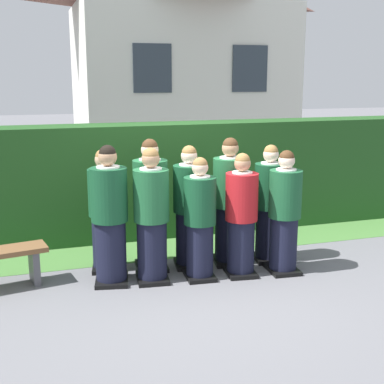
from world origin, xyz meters
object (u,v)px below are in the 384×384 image
(student_rear_row_0, at_px, (105,213))
(student_rear_row_1, at_px, (151,208))
(student_in_red_blazer, at_px, (241,218))
(student_rear_row_3, at_px, (229,204))
(student_front_row_0, at_px, (110,219))
(student_front_row_2, at_px, (200,222))
(student_front_row_1, at_px, (152,219))
(student_front_row_4, at_px, (285,215))
(student_rear_row_4, at_px, (269,206))
(student_rear_row_2, at_px, (189,210))

(student_rear_row_0, xyz_separation_m, student_rear_row_1, (0.57, -0.13, 0.06))
(student_in_red_blazer, height_order, student_rear_row_3, student_rear_row_3)
(student_front_row_0, xyz_separation_m, student_front_row_2, (1.07, -0.18, -0.08))
(student_front_row_0, xyz_separation_m, student_rear_row_1, (0.58, 0.33, 0.01))
(student_in_red_blazer, relative_size, student_rear_row_0, 0.99)
(student_front_row_1, bearing_deg, student_front_row_2, -9.75)
(student_front_row_4, xyz_separation_m, student_rear_row_4, (0.01, 0.46, 0.01))
(student_front_row_0, relative_size, student_rear_row_3, 1.00)
(student_rear_row_1, bearing_deg, student_rear_row_3, -6.01)
(student_rear_row_4, bearing_deg, student_in_red_blazer, -145.98)
(student_front_row_2, relative_size, student_front_row_4, 0.97)
(student_rear_row_3, bearing_deg, student_front_row_4, -44.21)
(student_front_row_0, bearing_deg, student_rear_row_3, 7.87)
(student_front_row_1, distance_m, student_rear_row_4, 1.70)
(student_rear_row_3, bearing_deg, student_in_red_blazer, -91.98)
(student_in_red_blazer, relative_size, student_rear_row_4, 0.98)
(student_front_row_2, height_order, student_front_row_4, student_front_row_4)
(student_front_row_1, relative_size, student_rear_row_1, 0.97)
(student_in_red_blazer, height_order, student_rear_row_4, student_rear_row_4)
(student_rear_row_1, height_order, student_rear_row_4, student_rear_row_1)
(student_front_row_0, relative_size, student_rear_row_0, 1.07)
(student_in_red_blazer, relative_size, student_rear_row_1, 0.91)
(student_in_red_blazer, xyz_separation_m, student_rear_row_4, (0.57, 0.38, 0.02))
(student_in_red_blazer, xyz_separation_m, student_rear_row_0, (-1.60, 0.69, 0.01))
(student_front_row_4, height_order, student_rear_row_0, same)
(student_rear_row_4, bearing_deg, student_front_row_2, -162.69)
(student_rear_row_0, height_order, student_rear_row_1, student_rear_row_1)
(student_rear_row_4, bearing_deg, student_rear_row_1, 173.69)
(student_rear_row_1, bearing_deg, student_rear_row_4, -6.31)
(student_front_row_1, xyz_separation_m, student_front_row_2, (0.58, -0.10, -0.06))
(student_rear_row_3, bearing_deg, student_rear_row_2, 175.10)
(student_front_row_4, bearing_deg, student_front_row_0, 172.04)
(student_front_row_0, xyz_separation_m, student_rear_row_3, (1.62, 0.22, 0.00))
(student_front_row_2, xyz_separation_m, student_rear_row_4, (1.10, 0.34, 0.03))
(student_rear_row_2, bearing_deg, student_in_red_blazer, -43.17)
(student_rear_row_2, bearing_deg, student_rear_row_4, -5.91)
(student_front_row_2, relative_size, student_rear_row_3, 0.90)
(student_in_red_blazer, distance_m, student_rear_row_4, 0.68)
(student_front_row_4, relative_size, student_rear_row_0, 1.00)
(student_front_row_1, distance_m, student_rear_row_0, 0.74)
(student_front_row_4, xyz_separation_m, student_rear_row_1, (-1.58, 0.64, 0.06))
(student_front_row_2, relative_size, student_rear_row_2, 0.95)
(student_front_row_2, distance_m, student_rear_row_3, 0.69)
(student_rear_row_3, bearing_deg, student_rear_row_1, 173.99)
(student_rear_row_2, distance_m, student_rear_row_4, 1.10)
(student_front_row_2, relative_size, student_rear_row_0, 0.97)
(student_rear_row_2, distance_m, student_rear_row_3, 0.55)
(student_front_row_4, height_order, student_rear_row_4, student_rear_row_4)
(student_in_red_blazer, height_order, student_rear_row_2, student_rear_row_2)
(student_in_red_blazer, bearing_deg, student_rear_row_1, 151.46)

